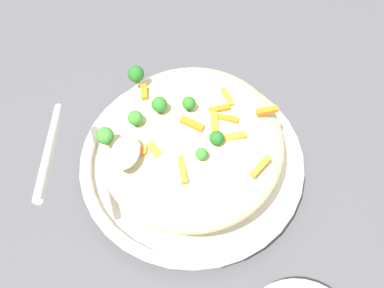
% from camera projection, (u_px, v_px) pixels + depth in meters
% --- Properties ---
extents(ground_plane, '(2.40, 2.40, 0.00)m').
position_uv_depth(ground_plane, '(192.00, 168.00, 0.69)').
color(ground_plane, '#4C4C51').
extents(serving_bowl, '(0.36, 0.36, 0.04)m').
position_uv_depth(serving_bowl, '(192.00, 161.00, 0.67)').
color(serving_bowl, white).
rests_on(serving_bowl, ground_plane).
extents(pasta_mound, '(0.30, 0.28, 0.09)m').
position_uv_depth(pasta_mound, '(192.00, 142.00, 0.62)').
color(pasta_mound, beige).
rests_on(pasta_mound, serving_bowl).
extents(carrot_piece_0, '(0.01, 0.03, 0.01)m').
position_uv_depth(carrot_piece_0, '(137.00, 151.00, 0.57)').
color(carrot_piece_0, orange).
rests_on(carrot_piece_0, pasta_mound).
extents(carrot_piece_1, '(0.02, 0.04, 0.01)m').
position_uv_depth(carrot_piece_1, '(193.00, 126.00, 0.58)').
color(carrot_piece_1, orange).
rests_on(carrot_piece_1, pasta_mound).
extents(carrot_piece_2, '(0.03, 0.03, 0.01)m').
position_uv_depth(carrot_piece_2, '(154.00, 150.00, 0.57)').
color(carrot_piece_2, orange).
rests_on(carrot_piece_2, pasta_mound).
extents(carrot_piece_3, '(0.02, 0.04, 0.01)m').
position_uv_depth(carrot_piece_3, '(233.00, 137.00, 0.58)').
color(carrot_piece_3, orange).
rests_on(carrot_piece_3, pasta_mound).
extents(carrot_piece_4, '(0.03, 0.02, 0.01)m').
position_uv_depth(carrot_piece_4, '(228.00, 97.00, 0.62)').
color(carrot_piece_4, orange).
rests_on(carrot_piece_4, pasta_mound).
extents(carrot_piece_5, '(0.04, 0.02, 0.01)m').
position_uv_depth(carrot_piece_5, '(214.00, 123.00, 0.59)').
color(carrot_piece_5, orange).
rests_on(carrot_piece_5, pasta_mound).
extents(carrot_piece_6, '(0.04, 0.02, 0.01)m').
position_uv_depth(carrot_piece_6, '(184.00, 170.00, 0.55)').
color(carrot_piece_6, orange).
rests_on(carrot_piece_6, pasta_mound).
extents(carrot_piece_7, '(0.02, 0.03, 0.01)m').
position_uv_depth(carrot_piece_7, '(267.00, 111.00, 0.61)').
color(carrot_piece_7, orange).
rests_on(carrot_piece_7, pasta_mound).
extents(carrot_piece_8, '(0.03, 0.02, 0.01)m').
position_uv_depth(carrot_piece_8, '(144.00, 92.00, 0.63)').
color(carrot_piece_8, orange).
rests_on(carrot_piece_8, pasta_mound).
extents(carrot_piece_9, '(0.01, 0.03, 0.01)m').
position_uv_depth(carrot_piece_9, '(228.00, 119.00, 0.60)').
color(carrot_piece_9, orange).
rests_on(carrot_piece_9, pasta_mound).
extents(carrot_piece_10, '(0.04, 0.03, 0.01)m').
position_uv_depth(carrot_piece_10, '(261.00, 166.00, 0.56)').
color(carrot_piece_10, orange).
rests_on(carrot_piece_10, pasta_mound).
extents(carrot_piece_11, '(0.02, 0.03, 0.01)m').
position_uv_depth(carrot_piece_11, '(219.00, 109.00, 0.60)').
color(carrot_piece_11, orange).
rests_on(carrot_piece_11, pasta_mound).
extents(broccoli_floret_0, '(0.02, 0.02, 0.02)m').
position_uv_depth(broccoli_floret_0, '(201.00, 154.00, 0.55)').
color(broccoli_floret_0, '#377928').
rests_on(broccoli_floret_0, pasta_mound).
extents(broccoli_floret_1, '(0.03, 0.03, 0.03)m').
position_uv_depth(broccoli_floret_1, '(136.00, 74.00, 0.63)').
color(broccoli_floret_1, '#205B1C').
rests_on(broccoli_floret_1, pasta_mound).
extents(broccoli_floret_2, '(0.02, 0.02, 0.03)m').
position_uv_depth(broccoli_floret_2, '(189.00, 103.00, 0.59)').
color(broccoli_floret_2, '#296820').
rests_on(broccoli_floret_2, pasta_mound).
extents(broccoli_floret_3, '(0.02, 0.02, 0.02)m').
position_uv_depth(broccoli_floret_3, '(217.00, 138.00, 0.56)').
color(broccoli_floret_3, '#205B1C').
rests_on(broccoli_floret_3, pasta_mound).
extents(broccoli_floret_4, '(0.02, 0.02, 0.03)m').
position_uv_depth(broccoli_floret_4, '(159.00, 105.00, 0.59)').
color(broccoli_floret_4, '#296820').
rests_on(broccoli_floret_4, pasta_mound).
extents(broccoli_floret_5, '(0.02, 0.02, 0.03)m').
position_uv_depth(broccoli_floret_5, '(105.00, 136.00, 0.57)').
color(broccoli_floret_5, '#377928').
rests_on(broccoli_floret_5, pasta_mound).
extents(broccoli_floret_6, '(0.02, 0.02, 0.03)m').
position_uv_depth(broccoli_floret_6, '(135.00, 118.00, 0.58)').
color(broccoli_floret_6, '#377928').
rests_on(broccoli_floret_6, pasta_mound).
extents(serving_spoon, '(0.18, 0.14, 0.08)m').
position_uv_depth(serving_spoon, '(96.00, 150.00, 0.54)').
color(serving_spoon, '#B7B7BC').
rests_on(serving_spoon, pasta_mound).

